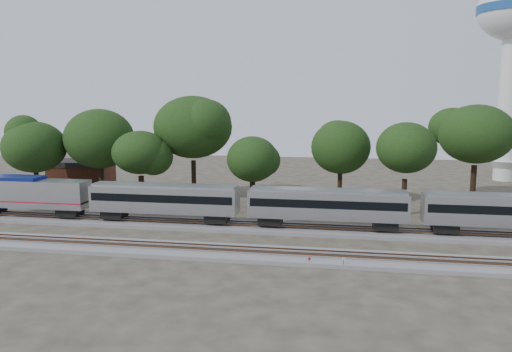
{
  "coord_description": "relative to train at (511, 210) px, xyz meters",
  "views": [
    {
      "loc": [
        10.06,
        -49.41,
        14.86
      ],
      "look_at": [
        0.78,
        5.0,
        6.38
      ],
      "focal_mm": 35.0,
      "sensor_mm": 36.0,
      "label": 1
    }
  ],
  "objects": [
    {
      "name": "tree_2",
      "position": [
        -46.16,
        11.64,
        4.1
      ],
      "size": [
        7.5,
        7.5,
        10.57
      ],
      "color": "black",
      "rests_on": "ground"
    },
    {
      "name": "track_near",
      "position": [
        -28.0,
        -10.0,
        -3.05
      ],
      "size": [
        160.0,
        5.0,
        0.73
      ],
      "color": "slate",
      "rests_on": "ground"
    },
    {
      "name": "brick_building",
      "position": [
        -61.27,
        22.23,
        -0.91
      ],
      "size": [
        10.16,
        7.54,
        4.64
      ],
      "rotation": [
        0.0,
        0.0,
        0.07
      ],
      "color": "brown",
      "rests_on": "ground"
    },
    {
      "name": "ground",
      "position": [
        -28.0,
        -6.0,
        -3.26
      ],
      "size": [
        160.0,
        160.0,
        0.0
      ],
      "primitive_type": "plane",
      "color": "#383328",
      "rests_on": "ground"
    },
    {
      "name": "tree_6",
      "position": [
        -9.71,
        10.22,
        5.5
      ],
      "size": [
        8.92,
        8.92,
        12.57
      ],
      "color": "black",
      "rests_on": "ground"
    },
    {
      "name": "tree_1",
      "position": [
        -53.72,
        14.37,
        5.76
      ],
      "size": [
        9.18,
        9.18,
        12.94
      ],
      "color": "black",
      "rests_on": "ground"
    },
    {
      "name": "switch_stand_white",
      "position": [
        -17.44,
        -12.26,
        -2.61
      ],
      "size": [
        0.32,
        0.09,
        1.0
      ],
      "rotation": [
        0.0,
        0.0,
        0.2
      ],
      "color": "#512D19",
      "rests_on": "ground"
    },
    {
      "name": "switch_stand_red",
      "position": [
        -20.46,
        -12.2,
        -2.7
      ],
      "size": [
        0.27,
        0.12,
        0.87
      ],
      "rotation": [
        0.0,
        0.0,
        0.36
      ],
      "color": "#512D19",
      "rests_on": "ground"
    },
    {
      "name": "tree_5",
      "position": [
        -17.94,
        15.79,
        4.9
      ],
      "size": [
        8.31,
        8.31,
        11.71
      ],
      "color": "black",
      "rests_on": "ground"
    },
    {
      "name": "train",
      "position": [
        0.0,
        0.0,
        0.0
      ],
      "size": [
        130.53,
        3.18,
        4.69
      ],
      "color": "#AEB0B5",
      "rests_on": "ground"
    },
    {
      "name": "track_far",
      "position": [
        -28.0,
        0.0,
        -3.05
      ],
      "size": [
        160.0,
        5.0,
        0.73
      ],
      "color": "slate",
      "rests_on": "ground"
    },
    {
      "name": "tree_7",
      "position": [
        1.39,
        21.12,
        6.63
      ],
      "size": [
        10.06,
        10.06,
        14.19
      ],
      "color": "black",
      "rests_on": "ground"
    },
    {
      "name": "tree_4",
      "position": [
        -29.76,
        10.96,
        3.55
      ],
      "size": [
        6.94,
        6.94,
        9.78
      ],
      "color": "black",
      "rests_on": "ground"
    },
    {
      "name": "tree_0",
      "position": [
        -62.99,
        12.03,
        4.57
      ],
      "size": [
        7.97,
        7.97,
        11.24
      ],
      "color": "black",
      "rests_on": "ground"
    },
    {
      "name": "switch_lever",
      "position": [
        -20.55,
        -11.46,
        -3.11
      ],
      "size": [
        0.54,
        0.38,
        0.3
      ],
      "primitive_type": "cube",
      "rotation": [
        0.0,
        0.0,
        -0.16
      ],
      "color": "#512D19",
      "rests_on": "ground"
    },
    {
      "name": "tree_3",
      "position": [
        -39.68,
        16.19,
        7.53
      ],
      "size": [
        10.97,
        10.97,
        15.46
      ],
      "color": "black",
      "rests_on": "ground"
    }
  ]
}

